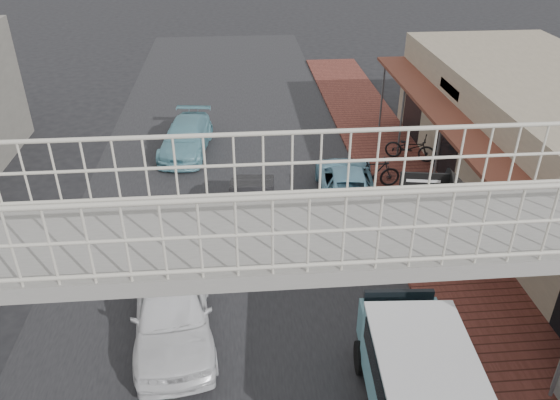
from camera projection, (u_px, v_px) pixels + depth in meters
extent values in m
plane|color=black|center=(225.00, 321.00, 13.71)|extent=(120.00, 120.00, 0.00)
cube|color=black|center=(225.00, 320.00, 13.71)|extent=(10.00, 60.00, 0.01)
cube|color=brown|center=(437.00, 240.00, 16.76)|extent=(3.00, 40.00, 0.10)
cube|color=brown|center=(479.00, 140.00, 16.28)|extent=(1.80, 18.00, 0.12)
cube|color=silver|center=(451.00, 89.00, 19.13)|extent=(0.08, 2.60, 0.90)
cube|color=#B21914|center=(544.00, 173.00, 13.52)|extent=(0.08, 2.20, 0.80)
cube|color=gray|center=(206.00, 242.00, 7.70)|extent=(14.00, 2.00, 0.24)
cube|color=beige|center=(205.00, 169.00, 8.18)|extent=(14.00, 0.08, 1.10)
cube|color=beige|center=(200.00, 241.00, 6.55)|extent=(14.00, 0.08, 1.10)
imported|color=white|center=(172.00, 307.00, 13.00)|extent=(2.33, 4.75, 1.56)
imported|color=black|center=(251.00, 211.00, 17.06)|extent=(1.72, 4.09, 1.32)
imported|color=#6CA4BB|center=(346.00, 182.00, 18.85)|extent=(2.33, 4.41, 1.18)
imported|color=#66A2B1|center=(186.00, 137.00, 22.13)|extent=(2.26, 4.49, 1.25)
cylinder|color=black|center=(362.00, 358.00, 12.13)|extent=(0.30, 0.76, 0.75)
cylinder|color=black|center=(436.00, 356.00, 12.16)|extent=(0.30, 0.76, 0.75)
cube|color=#6EB0BF|center=(424.00, 394.00, 10.17)|extent=(2.03, 3.53, 1.45)
cube|color=#6EB0BF|center=(400.00, 329.00, 12.01)|extent=(1.79, 1.07, 0.96)
cube|color=black|center=(427.00, 379.00, 9.98)|extent=(2.03, 2.89, 0.54)
cube|color=silver|center=(430.00, 365.00, 9.80)|extent=(2.05, 3.53, 0.06)
imported|color=black|center=(410.00, 147.00, 21.31)|extent=(2.06, 1.44, 1.03)
imported|color=black|center=(374.00, 173.00, 19.30)|extent=(1.89, 0.60, 1.12)
cylinder|color=#59595B|center=(418.00, 226.00, 14.48)|extent=(0.11, 0.11, 3.09)
cube|color=black|center=(424.00, 190.00, 13.90)|extent=(1.27, 0.28, 0.96)
cone|color=black|center=(460.00, 191.00, 13.83)|extent=(0.83, 1.26, 1.17)
cube|color=white|center=(422.00, 192.00, 13.90)|extent=(0.84, 0.15, 0.64)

